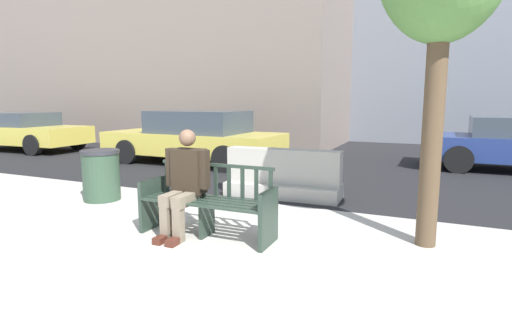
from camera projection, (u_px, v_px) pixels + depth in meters
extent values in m
plane|color=#B7B2A8|center=(164.00, 263.00, 4.14)|extent=(200.00, 200.00, 0.00)
cube|color=black|center=(341.00, 156.00, 12.00)|extent=(120.00, 12.00, 0.01)
cube|color=#28382D|center=(153.00, 203.00, 5.24)|extent=(0.05, 0.51, 0.66)
cube|color=#28382D|center=(268.00, 218.00, 4.59)|extent=(0.05, 0.51, 0.66)
cube|color=#28382D|center=(207.00, 218.00, 4.93)|extent=(0.04, 0.32, 0.45)
cube|color=#28382D|center=(197.00, 205.00, 4.69)|extent=(1.60, 0.08, 0.02)
cube|color=#28382D|center=(202.00, 203.00, 4.79)|extent=(1.60, 0.08, 0.02)
cube|color=#28382D|center=(207.00, 201.00, 4.90)|extent=(1.60, 0.08, 0.02)
cube|color=#28382D|center=(211.00, 199.00, 5.00)|extent=(1.60, 0.08, 0.02)
cube|color=#28382D|center=(216.00, 197.00, 5.11)|extent=(1.60, 0.08, 0.02)
cube|color=#28382D|center=(216.00, 165.00, 5.05)|extent=(1.60, 0.05, 0.04)
cube|color=#28382D|center=(167.00, 177.00, 5.38)|extent=(0.04, 0.03, 0.38)
cube|color=#28382D|center=(179.00, 178.00, 5.31)|extent=(0.04, 0.03, 0.38)
cube|color=#28382D|center=(191.00, 179.00, 5.23)|extent=(0.04, 0.03, 0.38)
cube|color=#28382D|center=(203.00, 180.00, 5.16)|extent=(0.04, 0.03, 0.38)
cube|color=#28382D|center=(216.00, 181.00, 5.09)|extent=(0.04, 0.03, 0.38)
cube|color=#28382D|center=(229.00, 182.00, 5.01)|extent=(0.04, 0.03, 0.38)
cube|color=#28382D|center=(242.00, 184.00, 4.94)|extent=(0.04, 0.03, 0.38)
cube|color=#28382D|center=(256.00, 185.00, 4.86)|extent=(0.04, 0.03, 0.38)
cube|color=#28382D|center=(271.00, 186.00, 4.79)|extent=(0.04, 0.03, 0.38)
cube|color=#28382D|center=(151.00, 180.00, 5.18)|extent=(0.05, 0.46, 0.03)
cube|color=#28382D|center=(268.00, 192.00, 4.53)|extent=(0.05, 0.46, 0.03)
cube|color=#2D2319|center=(189.00, 171.00, 5.03)|extent=(0.40, 0.24, 0.56)
sphere|color=brown|center=(187.00, 138.00, 4.94)|extent=(0.21, 0.21, 0.21)
cube|color=#7F705B|center=(174.00, 198.00, 4.91)|extent=(0.14, 0.44, 0.14)
cube|color=#7F705B|center=(186.00, 199.00, 4.84)|extent=(0.14, 0.44, 0.14)
cube|color=#7F705B|center=(166.00, 222.00, 4.79)|extent=(0.11, 0.11, 0.45)
cube|color=#7F705B|center=(179.00, 224.00, 4.72)|extent=(0.11, 0.11, 0.45)
cube|color=#4C2319|center=(162.00, 239.00, 4.75)|extent=(0.11, 0.26, 0.08)
cube|color=#4C2319|center=(175.00, 241.00, 4.68)|extent=(0.11, 0.26, 0.08)
cube|color=#2D2319|center=(171.00, 167.00, 5.09)|extent=(0.09, 0.12, 0.48)
cube|color=#2D2319|center=(205.00, 170.00, 4.90)|extent=(0.09, 0.12, 0.48)
cube|color=#ADA89E|center=(283.00, 190.00, 6.97)|extent=(2.03, 0.77, 0.24)
cube|color=#ADA89E|center=(283.00, 166.00, 6.91)|extent=(2.01, 0.39, 0.60)
cylinder|color=brown|center=(433.00, 128.00, 4.46)|extent=(0.22, 0.22, 2.73)
cube|color=#DBC64C|center=(193.00, 143.00, 10.69)|extent=(4.83, 1.99, 0.56)
cube|color=#38424C|center=(199.00, 122.00, 10.53)|extent=(2.45, 1.71, 0.58)
cylinder|color=black|center=(127.00, 152.00, 10.55)|extent=(0.64, 0.23, 0.64)
cylinder|color=black|center=(169.00, 145.00, 12.15)|extent=(0.64, 0.23, 0.64)
cylinder|color=black|center=(225.00, 159.00, 9.30)|extent=(0.64, 0.23, 0.64)
cylinder|color=black|center=(257.00, 150.00, 10.90)|extent=(0.64, 0.23, 0.64)
cylinder|color=black|center=(456.00, 151.00, 10.75)|extent=(0.64, 0.23, 0.64)
cylinder|color=black|center=(459.00, 159.00, 9.20)|extent=(0.64, 0.23, 0.64)
cube|color=#DBC64C|center=(28.00, 134.00, 13.33)|extent=(4.11, 1.98, 0.56)
cube|color=#38424C|center=(23.00, 119.00, 13.31)|extent=(1.82, 1.67, 0.45)
cylinder|color=black|center=(77.00, 140.00, 13.69)|extent=(0.65, 0.25, 0.64)
cylinder|color=black|center=(33.00, 145.00, 12.12)|extent=(0.65, 0.25, 0.64)
cylinder|color=black|center=(25.00, 137.00, 14.60)|extent=(0.65, 0.25, 0.64)
cylinder|color=#334C38|center=(101.00, 177.00, 6.71)|extent=(0.60, 0.60, 0.79)
cylinder|color=#2D2D33|center=(100.00, 152.00, 6.65)|extent=(0.63, 0.63, 0.06)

